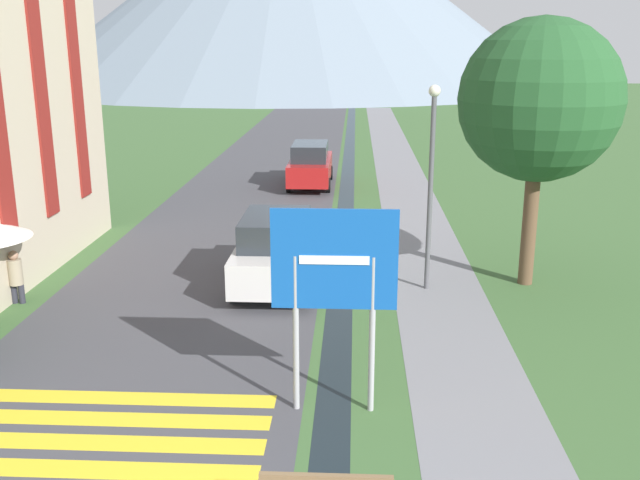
{
  "coord_description": "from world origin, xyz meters",
  "views": [
    {
      "loc": [
        1.51,
        -5.83,
        5.91
      ],
      "look_at": [
        0.73,
        10.0,
        1.46
      ],
      "focal_mm": 40.0,
      "sensor_mm": 36.0,
      "label": 1
    }
  ],
  "objects_px": {
    "parked_car_near": "(277,250)",
    "cafe_chair_far_left": "(1,278)",
    "parked_car_far": "(310,164)",
    "tree_by_path": "(540,101)",
    "road_sign": "(334,278)",
    "streetlamp": "(431,171)",
    "person_seated_far": "(16,274)",
    "cafe_chair_far_right": "(4,274)"
  },
  "relations": [
    {
      "from": "parked_car_near",
      "to": "cafe_chair_far_left",
      "type": "relative_size",
      "value": 5.02
    },
    {
      "from": "parked_car_far",
      "to": "tree_by_path",
      "type": "height_order",
      "value": "tree_by_path"
    },
    {
      "from": "parked_car_near",
      "to": "road_sign",
      "type": "bearing_deg",
      "value": -75.51
    },
    {
      "from": "parked_car_near",
      "to": "parked_car_far",
      "type": "xyz_separation_m",
      "value": [
        0.05,
        12.63,
        -0.0
      ]
    },
    {
      "from": "cafe_chair_far_left",
      "to": "streetlamp",
      "type": "height_order",
      "value": "streetlamp"
    },
    {
      "from": "parked_car_near",
      "to": "cafe_chair_far_left",
      "type": "height_order",
      "value": "parked_car_near"
    },
    {
      "from": "person_seated_far",
      "to": "tree_by_path",
      "type": "relative_size",
      "value": 0.2
    },
    {
      "from": "cafe_chair_far_left",
      "to": "person_seated_far",
      "type": "height_order",
      "value": "person_seated_far"
    },
    {
      "from": "streetlamp",
      "to": "tree_by_path",
      "type": "distance_m",
      "value": 3.03
    },
    {
      "from": "parked_car_far",
      "to": "person_seated_far",
      "type": "distance_m",
      "value": 15.42
    },
    {
      "from": "road_sign",
      "to": "parked_car_near",
      "type": "bearing_deg",
      "value": 104.49
    },
    {
      "from": "parked_car_near",
      "to": "person_seated_far",
      "type": "relative_size",
      "value": 3.35
    },
    {
      "from": "road_sign",
      "to": "cafe_chair_far_left",
      "type": "xyz_separation_m",
      "value": [
        -8.01,
        4.92,
        -1.79
      ]
    },
    {
      "from": "parked_car_far",
      "to": "parked_car_near",
      "type": "bearing_deg",
      "value": -90.24
    },
    {
      "from": "parked_car_near",
      "to": "person_seated_far",
      "type": "distance_m",
      "value": 6.11
    },
    {
      "from": "parked_car_far",
      "to": "cafe_chair_far_left",
      "type": "xyz_separation_m",
      "value": [
        -6.45,
        -13.93,
        -0.4
      ]
    },
    {
      "from": "parked_car_near",
      "to": "cafe_chair_far_right",
      "type": "relative_size",
      "value": 5.02
    },
    {
      "from": "parked_car_near",
      "to": "cafe_chair_far_left",
      "type": "bearing_deg",
      "value": -168.52
    },
    {
      "from": "road_sign",
      "to": "person_seated_far",
      "type": "distance_m",
      "value": 8.95
    },
    {
      "from": "person_seated_far",
      "to": "streetlamp",
      "type": "distance_m",
      "value": 9.98
    },
    {
      "from": "streetlamp",
      "to": "tree_by_path",
      "type": "xyz_separation_m",
      "value": [
        2.52,
        0.51,
        1.59
      ]
    },
    {
      "from": "cafe_chair_far_left",
      "to": "streetlamp",
      "type": "bearing_deg",
      "value": -1.48
    },
    {
      "from": "parked_car_far",
      "to": "streetlamp",
      "type": "distance_m",
      "value": 13.4
    },
    {
      "from": "road_sign",
      "to": "tree_by_path",
      "type": "distance_m",
      "value": 8.39
    },
    {
      "from": "tree_by_path",
      "to": "cafe_chair_far_right",
      "type": "bearing_deg",
      "value": -173.41
    },
    {
      "from": "streetlamp",
      "to": "parked_car_far",
      "type": "bearing_deg",
      "value": 106.06
    },
    {
      "from": "cafe_chair_far_left",
      "to": "cafe_chair_far_right",
      "type": "xyz_separation_m",
      "value": [
        -0.05,
        0.25,
        0.0
      ]
    },
    {
      "from": "parked_car_near",
      "to": "tree_by_path",
      "type": "height_order",
      "value": "tree_by_path"
    },
    {
      "from": "road_sign",
      "to": "streetlamp",
      "type": "relative_size",
      "value": 0.69
    },
    {
      "from": "parked_car_far",
      "to": "streetlamp",
      "type": "bearing_deg",
      "value": -73.94
    },
    {
      "from": "parked_car_near",
      "to": "cafe_chair_far_right",
      "type": "distance_m",
      "value": 6.55
    },
    {
      "from": "cafe_chair_far_left",
      "to": "streetlamp",
      "type": "distance_m",
      "value": 10.47
    },
    {
      "from": "streetlamp",
      "to": "tree_by_path",
      "type": "relative_size",
      "value": 0.76
    },
    {
      "from": "parked_car_far",
      "to": "streetlamp",
      "type": "height_order",
      "value": "streetlamp"
    },
    {
      "from": "cafe_chair_far_right",
      "to": "person_seated_far",
      "type": "xyz_separation_m",
      "value": [
        0.56,
        -0.54,
        0.19
      ]
    },
    {
      "from": "parked_car_near",
      "to": "person_seated_far",
      "type": "bearing_deg",
      "value": -164.81
    },
    {
      "from": "cafe_chair_far_right",
      "to": "tree_by_path",
      "type": "height_order",
      "value": "tree_by_path"
    },
    {
      "from": "cafe_chair_far_left",
      "to": "streetlamp",
      "type": "relative_size",
      "value": 0.17
    },
    {
      "from": "parked_car_far",
      "to": "tree_by_path",
      "type": "relative_size",
      "value": 0.7
    },
    {
      "from": "cafe_chair_far_left",
      "to": "person_seated_far",
      "type": "xyz_separation_m",
      "value": [
        0.51,
        -0.3,
        0.19
      ]
    },
    {
      "from": "cafe_chair_far_left",
      "to": "parked_car_far",
      "type": "bearing_deg",
      "value": 56.91
    },
    {
      "from": "person_seated_far",
      "to": "tree_by_path",
      "type": "distance_m",
      "value": 12.88
    }
  ]
}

